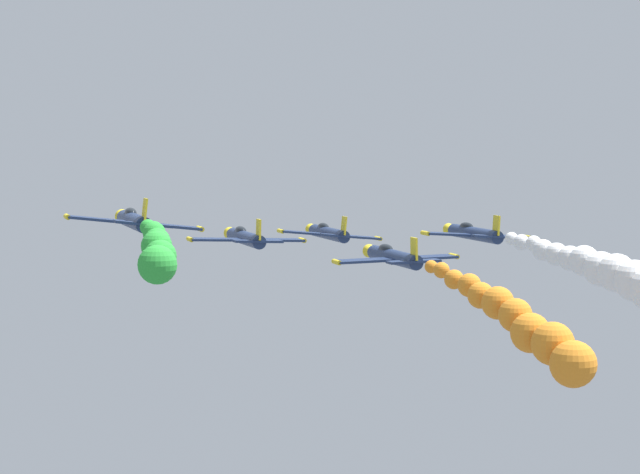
{
  "coord_description": "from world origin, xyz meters",
  "views": [
    {
      "loc": [
        -29.35,
        -96.2,
        93.18
      ],
      "look_at": [
        0.0,
        0.0,
        85.45
      ],
      "focal_mm": 71.35,
      "sensor_mm": 36.0,
      "label": 1
    }
  ],
  "objects_px": {
    "airplane_left_inner": "(245,238)",
    "airplane_right_outer": "(133,220)",
    "airplane_lead": "(328,233)",
    "airplane_right_inner": "(474,233)",
    "airplane_left_outer": "(393,257)"
  },
  "relations": [
    {
      "from": "airplane_left_inner",
      "to": "airplane_lead",
      "type": "bearing_deg",
      "value": 44.78
    },
    {
      "from": "airplane_lead",
      "to": "airplane_left_inner",
      "type": "distance_m",
      "value": 14.25
    },
    {
      "from": "airplane_left_inner",
      "to": "airplane_right_outer",
      "type": "height_order",
      "value": "airplane_right_outer"
    },
    {
      "from": "airplane_right_outer",
      "to": "airplane_right_inner",
      "type": "bearing_deg",
      "value": 18.34
    },
    {
      "from": "airplane_left_inner",
      "to": "airplane_right_outer",
      "type": "xyz_separation_m",
      "value": [
        -10.64,
        -11.19,
        2.26
      ]
    },
    {
      "from": "airplane_left_outer",
      "to": "airplane_right_inner",
      "type": "bearing_deg",
      "value": 41.81
    },
    {
      "from": "airplane_right_inner",
      "to": "airplane_left_inner",
      "type": "bearing_deg",
      "value": 176.35
    },
    {
      "from": "airplane_lead",
      "to": "airplane_right_outer",
      "type": "height_order",
      "value": "airplane_right_outer"
    },
    {
      "from": "airplane_left_inner",
      "to": "airplane_right_inner",
      "type": "height_order",
      "value": "airplane_right_inner"
    },
    {
      "from": "airplane_right_inner",
      "to": "airplane_left_outer",
      "type": "distance_m",
      "value": 14.41
    },
    {
      "from": "airplane_right_inner",
      "to": "airplane_lead",
      "type": "bearing_deg",
      "value": 129.46
    },
    {
      "from": "airplane_lead",
      "to": "airplane_left_inner",
      "type": "xyz_separation_m",
      "value": [
        -10.11,
        -10.03,
        0.55
      ]
    },
    {
      "from": "airplane_right_inner",
      "to": "airplane_left_outer",
      "type": "xyz_separation_m",
      "value": [
        -10.72,
        -9.59,
        -0.83
      ]
    },
    {
      "from": "airplane_lead",
      "to": "airplane_left_outer",
      "type": "bearing_deg",
      "value": -93.98
    },
    {
      "from": "airplane_right_outer",
      "to": "airplane_lead",
      "type": "bearing_deg",
      "value": 45.64
    }
  ]
}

